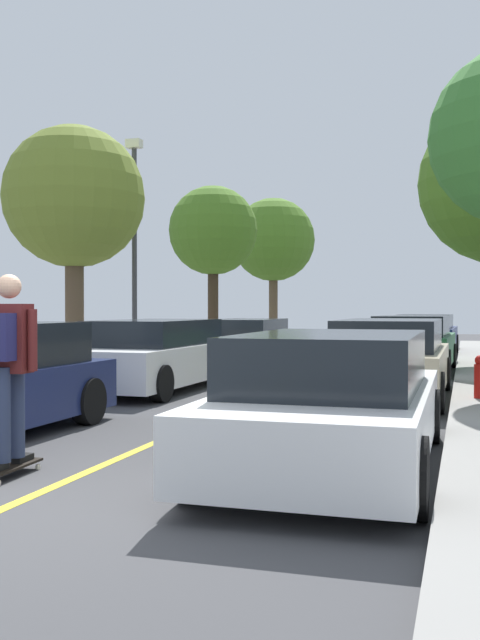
# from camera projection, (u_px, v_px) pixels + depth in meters

# --- Properties ---
(ground) EXTENTS (80.00, 80.00, 0.00)m
(ground) POSITION_uv_depth(u_px,v_px,m) (23.00, 500.00, 6.07)
(ground) COLOR #424244
(center_line) EXTENTS (0.12, 39.20, 0.01)m
(center_line) POSITION_uv_depth(u_px,v_px,m) (194.00, 425.00, 9.89)
(center_line) COLOR gold
(center_line) RESTS_ON ground
(parked_car_left_near) EXTENTS (2.05, 4.70, 1.36)m
(parked_car_left_near) POSITION_uv_depth(u_px,v_px,m) (154.00, 355.00, 14.12)
(parked_car_left_near) COLOR white
(parked_car_left_near) RESTS_ON ground
(parked_car_left_far) EXTENTS (2.03, 4.49, 1.28)m
(parked_car_left_far) POSITION_uv_depth(u_px,v_px,m) (247.00, 342.00, 20.14)
(parked_car_left_far) COLOR #B7B7BC
(parked_car_left_far) RESTS_ON ground
(parked_car_right_nearest) EXTENTS (2.02, 4.68, 1.35)m
(parked_car_right_nearest) POSITION_uv_depth(u_px,v_px,m) (333.00, 402.00, 7.30)
(parked_car_right_nearest) COLOR white
(parked_car_right_nearest) RESTS_ON ground
(parked_car_right_near) EXTENTS (1.98, 4.69, 1.39)m
(parked_car_right_near) POSITION_uv_depth(u_px,v_px,m) (390.00, 359.00, 12.78)
(parked_car_right_near) COLOR #BCAD89
(parked_car_right_near) RESTS_ON ground
(parked_car_right_far) EXTENTS (2.07, 4.25, 1.40)m
(parked_car_right_far) POSITION_uv_depth(u_px,v_px,m) (413.00, 343.00, 18.31)
(parked_car_right_far) COLOR #1E5B33
(parked_car_right_far) RESTS_ON ground
(parked_car_right_farthest) EXTENTS (2.06, 4.58, 1.37)m
(parked_car_right_farthest) POSITION_uv_depth(u_px,v_px,m) (426.00, 335.00, 24.50)
(parked_car_right_farthest) COLOR navy
(parked_car_right_farthest) RESTS_ON ground
(street_tree_left_nearest) EXTENTS (3.00, 3.00, 5.31)m
(street_tree_left_nearest) POSITION_uv_depth(u_px,v_px,m) (74.00, 199.00, 15.40)
(street_tree_left_nearest) COLOR brown
(street_tree_left_nearest) RESTS_ON sidewalk_left
(street_tree_left_near) EXTENTS (2.92, 2.92, 5.45)m
(street_tree_left_near) POSITION_uv_depth(u_px,v_px,m) (213.00, 232.00, 23.86)
(street_tree_left_near) COLOR #3D2D1E
(street_tree_left_near) RESTS_ON sidewalk_left
(street_tree_left_far) EXTENTS (3.57, 3.57, 6.16)m
(street_tree_left_far) POSITION_uv_depth(u_px,v_px,m) (273.00, 240.00, 31.34)
(street_tree_left_far) COLOR brown
(street_tree_left_far) RESTS_ON sidewalk_left
(fire_hydrant) EXTENTS (0.20, 0.20, 0.70)m
(fire_hydrant) POSITION_uv_depth(u_px,v_px,m) (480.00, 377.00, 11.73)
(fire_hydrant) COLOR #B2140F
(fire_hydrant) RESTS_ON sidewalk_right
(streetlamp) EXTENTS (0.36, 0.24, 5.44)m
(streetlamp) POSITION_uv_depth(u_px,v_px,m) (134.00, 238.00, 17.26)
(streetlamp) COLOR #38383D
(streetlamp) RESTS_ON sidewalk_left
(skateboard) EXTENTS (0.25, 0.85, 0.10)m
(skateboard) POSITION_uv_depth(u_px,v_px,m) (10.00, 468.00, 6.90)
(skateboard) COLOR black
(skateboard) RESTS_ON ground
(skateboarder) EXTENTS (0.58, 0.70, 1.82)m
(skateboarder) POSITION_uv_depth(u_px,v_px,m) (7.00, 357.00, 6.85)
(skateboarder) COLOR black
(skateboarder) RESTS_ON skateboard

